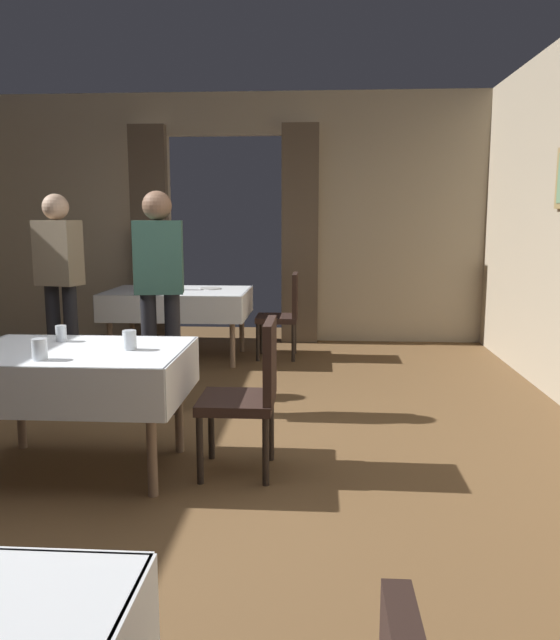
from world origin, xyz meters
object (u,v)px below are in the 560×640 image
plate_far_c (168,287)px  person_waiter_by_doorway (159,284)px  flower_vase_far (180,280)px  glass_far_d (147,287)px  chair_far_right (284,311)px  glass_mid_c (130,340)px  plate_far_b (210,288)px  glass_mid_a (61,333)px  dining_table_far (178,298)px  glass_mid_b (40,349)px  dining_table_mid (77,366)px  person_diner_standing_aside (60,276)px  chair_mid_right (250,389)px

plate_far_c → person_waiter_by_doorway: person_waiter_by_doorway is taller
flower_vase_far → glass_far_d: (-0.32, -0.17, -0.07)m
chair_far_right → glass_mid_c: 3.24m
chair_far_right → plate_far_b: 0.85m
glass_mid_a → person_waiter_by_doorway: 1.01m
flower_vase_far → plate_far_b: flower_vase_far is taller
dining_table_far → person_waiter_by_doorway: bearing=-81.1°
glass_mid_b → plate_far_b: 3.49m
dining_table_mid → plate_far_b: plate_far_b is taller
glass_mid_a → flower_vase_far: flower_vase_far is taller
plate_far_c → person_diner_standing_aside: (-0.53, -1.66, 0.27)m
glass_mid_b → plate_far_b: bearing=84.5°
glass_mid_c → plate_far_c: (-0.58, 3.30, -0.05)m
dining_table_mid → chair_mid_right: chair_mid_right is taller
dining_table_far → glass_far_d: bearing=-156.0°
chair_mid_right → glass_mid_a: (-1.22, 0.20, 0.29)m
chair_mid_right → plate_far_c: size_ratio=3.89×
glass_mid_b → flower_vase_far: flower_vase_far is taller
glass_mid_c → person_diner_standing_aside: person_diner_standing_aside is taller
glass_mid_b → flower_vase_far: 3.37m
plate_far_b → glass_mid_a: bearing=-98.2°
person_waiter_by_doorway → flower_vase_far: bearing=98.3°
plate_far_b → plate_far_c: 0.52m
glass_mid_c → plate_far_c: 3.35m
plate_far_b → person_diner_standing_aside: (-1.03, -1.53, 0.27)m
glass_mid_a → person_waiter_by_doorway: size_ratio=0.06×
chair_mid_right → flower_vase_far: size_ratio=4.59×
glass_far_d → person_waiter_by_doorway: size_ratio=0.05×
dining_table_mid → person_diner_standing_aside: bearing=115.3°
glass_mid_a → glass_mid_c: glass_mid_c is taller
dining_table_mid → glass_mid_a: bearing=128.1°
chair_far_right → plate_far_c: size_ratio=3.89×
glass_mid_a → plate_far_c: bearing=91.4°
chair_far_right → glass_far_d: size_ratio=10.78×
dining_table_far → person_diner_standing_aside: 1.60m
chair_mid_right → plate_far_c: 3.53m
glass_far_d → person_diner_standing_aside: size_ratio=0.05×
chair_far_right → glass_mid_b: size_ratio=7.83×
glass_mid_b → person_waiter_by_doorway: (0.31, 1.41, 0.21)m
glass_mid_c → glass_far_d: glass_mid_c is taller
glass_mid_c → flower_vase_far: 3.10m
dining_table_far → person_waiter_by_doorway: 1.97m
dining_table_mid → plate_far_b: (0.24, 3.19, 0.11)m
glass_far_d → chair_mid_right: bearing=-63.8°
chair_far_right → glass_far_d: (-1.44, -0.24, 0.28)m
chair_mid_right → glass_far_d: bearing=116.2°
plate_far_c → glass_mid_c: bearing=-80.0°
glass_mid_a → glass_far_d: 2.69m
chair_mid_right → dining_table_mid: bearing=-178.0°
chair_mid_right → person_waiter_by_doorway: 1.46m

